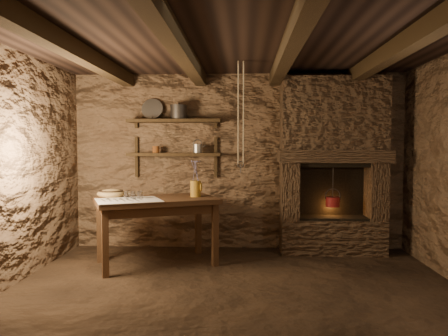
{
  "coord_description": "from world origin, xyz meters",
  "views": [
    {
      "loc": [
        0.09,
        -4.01,
        1.42
      ],
      "look_at": [
        -0.14,
        0.9,
        1.17
      ],
      "focal_mm": 35.0,
      "sensor_mm": 36.0,
      "label": 1
    }
  ],
  "objects_px": {
    "work_table": "(156,229)",
    "wooden_bowl": "(111,194)",
    "stoneware_jug": "(196,181)",
    "iron_stockpot": "(179,113)",
    "red_pot": "(333,201)"
  },
  "relations": [
    {
      "from": "work_table",
      "to": "wooden_bowl",
      "type": "relative_size",
      "value": 4.78
    },
    {
      "from": "stoneware_jug",
      "to": "iron_stockpot",
      "type": "xyz_separation_m",
      "value": [
        -0.29,
        0.59,
        0.87
      ]
    },
    {
      "from": "work_table",
      "to": "red_pot",
      "type": "relative_size",
      "value": 2.95
    },
    {
      "from": "work_table",
      "to": "wooden_bowl",
      "type": "bearing_deg",
      "value": 149.56
    },
    {
      "from": "work_table",
      "to": "stoneware_jug",
      "type": "relative_size",
      "value": 3.53
    },
    {
      "from": "red_pot",
      "to": "work_table",
      "type": "bearing_deg",
      "value": -164.39
    },
    {
      "from": "stoneware_jug",
      "to": "work_table",
      "type": "bearing_deg",
      "value": -153.8
    },
    {
      "from": "wooden_bowl",
      "to": "red_pot",
      "type": "xyz_separation_m",
      "value": [
        2.77,
        0.55,
        -0.14
      ]
    },
    {
      "from": "stoneware_jug",
      "to": "iron_stockpot",
      "type": "height_order",
      "value": "iron_stockpot"
    },
    {
      "from": "wooden_bowl",
      "to": "red_pot",
      "type": "bearing_deg",
      "value": 11.18
    },
    {
      "from": "wooden_bowl",
      "to": "iron_stockpot",
      "type": "height_order",
      "value": "iron_stockpot"
    },
    {
      "from": "wooden_bowl",
      "to": "iron_stockpot",
      "type": "relative_size",
      "value": 1.45
    },
    {
      "from": "iron_stockpot",
      "to": "work_table",
      "type": "bearing_deg",
      "value": -102.89
    },
    {
      "from": "wooden_bowl",
      "to": "iron_stockpot",
      "type": "xyz_separation_m",
      "value": [
        0.73,
        0.67,
        1.02
      ]
    },
    {
      "from": "work_table",
      "to": "stoneware_jug",
      "type": "bearing_deg",
      "value": -5.45
    }
  ]
}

